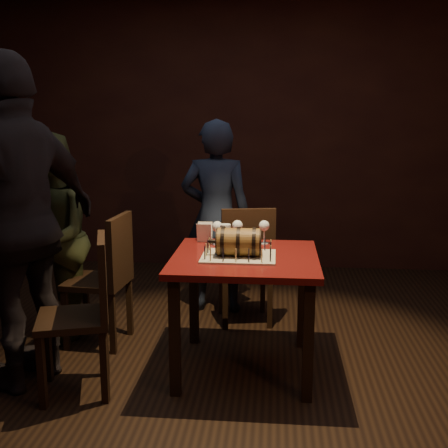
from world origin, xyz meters
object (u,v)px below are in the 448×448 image
Objects in this scene: person_left_front at (20,223)px; chair_left_front at (86,306)px; pint_of_ale at (225,236)px; chair_left_rear at (108,272)px; person_left_rear at (50,239)px; pub_table at (245,273)px; barrel_cake at (239,242)px; wine_glass_left at (217,228)px; wine_glass_right at (264,227)px; person_back at (216,217)px; chair_back at (247,259)px; wine_glass_mid at (237,227)px.

chair_left_front is at bearing 98.65° from person_left_front.
chair_left_rear reaches higher than pint_of_ale.
person_left_front reaches higher than person_left_rear.
person_left_rear reaches higher than pint_of_ale.
pub_table is 2.78× the size of barrel_cake.
wine_glass_left is 0.11× the size of person_left_rear.
pint_of_ale is (-0.25, -0.10, -0.05)m from wine_glass_right.
barrel_cake is 2.01× the size of wine_glass_right.
wine_glass_left is 1.24m from person_left_front.
person_back is at bearing 100.30° from pint_of_ale.
person_left_rear is at bearing -164.33° from chair_back.
barrel_cake is at bearing -90.57° from chair_back.
person_left_rear is 0.75× the size of person_left_front.
person_left_front is at bearing 165.84° from chair_left_front.
person_left_rear is (-1.26, 0.14, -0.08)m from pint_of_ale.
person_back is (-0.27, 0.32, 0.26)m from chair_back.
person_back is (-0.23, 0.76, -0.08)m from wine_glass_mid.
chair_back is (0.11, 0.53, -0.30)m from pint_of_ale.
chair_back reaches higher than wine_glass_left.
wine_glass_mid is 0.80m from person_back.
chair_left_rear and chair_left_front have the same top height.
person_left_rear is (-1.37, 0.42, -0.10)m from barrel_cake.
person_back is 1.06× the size of person_left_rear.
pub_table is 5.59× the size of wine_glass_mid.
pub_table is at bearing -53.11° from wine_glass_left.
person_back is 1.69m from person_left_front.
chair_left_rear is 1.00× the size of chair_left_front.
person_left_front is at bearing 54.43° from person_back.
wine_glass_right is (0.18, 0.01, 0.00)m from wine_glass_mid.
chair_left_rear is 1.06m from person_back.
person_left_rear reaches higher than wine_glass_right.
wine_glass_right is 0.57m from chair_back.
pub_table is 0.40m from wine_glass_mid.
person_left_front is at bearing -168.54° from pub_table.
person_left_front is (-1.24, -0.59, 0.12)m from wine_glass_mid.
wine_glass_right is 0.17× the size of chair_back.
chair_back is at bearing 92.25° from pub_table.
wine_glass_right is (0.31, 0.06, 0.00)m from wine_glass_left.
person_left_front is (-1.11, -0.53, 0.12)m from wine_glass_left.
chair_back is 1.45m from person_left_rear.
person_back is at bearing 129.91° from chair_back.
person_left_rear reaches higher than chair_left_front.
chair_back is 0.49m from person_back.
pint_of_ale is (-0.14, 0.23, 0.18)m from pub_table.
chair_left_front is 0.63× the size of person_left_rear.
wine_glass_left is 1.00× the size of wine_glass_mid.
barrel_cake is at bearing -68.71° from pint_of_ale.
chair_left_rear is (-0.98, 0.31, -0.12)m from pub_table.
person_back reaches higher than wine_glass_left.
wine_glass_right is at bearing 67.75° from person_left_rear.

